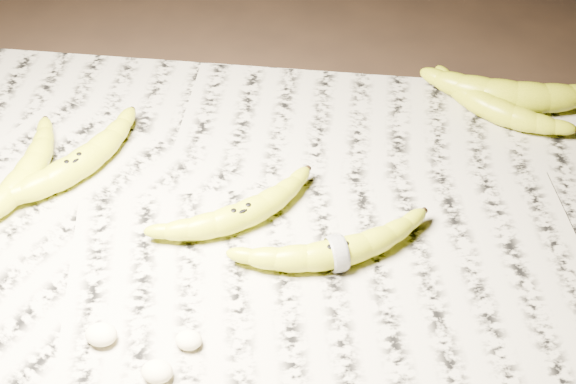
# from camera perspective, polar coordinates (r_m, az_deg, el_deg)

# --- Properties ---
(ground) EXTENTS (3.00, 3.00, 0.00)m
(ground) POSITION_cam_1_polar(r_m,az_deg,el_deg) (0.89, -0.60, -2.75)
(ground) COLOR black
(ground) RESTS_ON ground
(newspaper_patch) EXTENTS (0.90, 0.70, 0.01)m
(newspaper_patch) POSITION_cam_1_polar(r_m,az_deg,el_deg) (0.89, -3.05, -2.46)
(newspaper_patch) COLOR #B2AC98
(newspaper_patch) RESTS_ON ground
(banana_left_a) EXTENTS (0.16, 0.20, 0.03)m
(banana_left_a) POSITION_cam_1_polar(r_m,az_deg,el_deg) (0.96, -15.00, 1.87)
(banana_left_a) COLOR yellow
(banana_left_a) RESTS_ON newspaper_patch
(banana_left_b) EXTENTS (0.08, 0.18, 0.03)m
(banana_left_b) POSITION_cam_1_polar(r_m,az_deg,el_deg) (0.97, -18.29, 1.11)
(banana_left_b) COLOR yellow
(banana_left_b) RESTS_ON newspaper_patch
(banana_center) EXTENTS (0.17, 0.15, 0.03)m
(banana_center) POSITION_cam_1_polar(r_m,az_deg,el_deg) (0.88, -3.40, -1.54)
(banana_center) COLOR yellow
(banana_center) RESTS_ON newspaper_patch
(banana_taped) EXTENTS (0.20, 0.13, 0.03)m
(banana_taped) POSITION_cam_1_polar(r_m,az_deg,el_deg) (0.84, 3.50, -4.19)
(banana_taped) COLOR yellow
(banana_taped) RESTS_ON newspaper_patch
(banana_upper_a) EXTENTS (0.17, 0.13, 0.03)m
(banana_upper_a) POSITION_cam_1_polar(r_m,az_deg,el_deg) (1.05, 14.27, 6.00)
(banana_upper_a) COLOR yellow
(banana_upper_a) RESTS_ON newspaper_patch
(banana_upper_b) EXTENTS (0.20, 0.07, 0.04)m
(banana_upper_b) POSITION_cam_1_polar(r_m,az_deg,el_deg) (1.07, 15.89, 6.70)
(banana_upper_b) COLOR yellow
(banana_upper_b) RESTS_ON newspaper_patch
(measuring_tape) EXTENTS (0.02, 0.04, 0.04)m
(measuring_tape) POSITION_cam_1_polar(r_m,az_deg,el_deg) (0.84, 3.50, -4.19)
(measuring_tape) COLOR white
(measuring_tape) RESTS_ON newspaper_patch
(flesh_chunk_a) EXTENTS (0.03, 0.03, 0.02)m
(flesh_chunk_a) POSITION_cam_1_polar(r_m,az_deg,el_deg) (0.80, -13.19, -9.67)
(flesh_chunk_a) COLOR #FAEDC1
(flesh_chunk_a) RESTS_ON newspaper_patch
(flesh_chunk_b) EXTENTS (0.03, 0.02, 0.02)m
(flesh_chunk_b) POSITION_cam_1_polar(r_m,az_deg,el_deg) (0.77, -9.32, -12.33)
(flesh_chunk_b) COLOR #FAEDC1
(flesh_chunk_b) RESTS_ON newspaper_patch
(flesh_chunk_c) EXTENTS (0.03, 0.02, 0.02)m
(flesh_chunk_c) POSITION_cam_1_polar(r_m,az_deg,el_deg) (0.79, -7.10, -10.24)
(flesh_chunk_c) COLOR #FAEDC1
(flesh_chunk_c) RESTS_ON newspaper_patch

